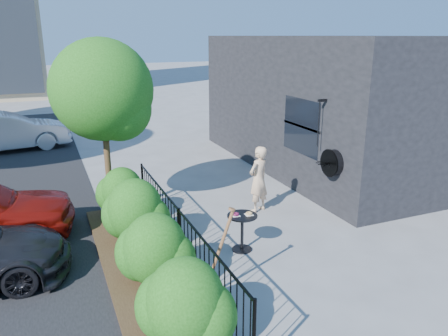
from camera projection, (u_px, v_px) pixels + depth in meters
name	position (u px, v px, depth m)	size (l,w,h in m)	color
ground	(254.00, 249.00, 8.57)	(120.00, 120.00, 0.00)	gray
shop_building	(346.00, 101.00, 13.98)	(6.22, 9.00, 4.00)	black
fence	(180.00, 236.00, 7.85)	(0.05, 6.05, 1.10)	black
planting_bed	(143.00, 269.00, 7.75)	(1.30, 6.00, 0.08)	#382616
shrubs	(145.00, 232.00, 7.68)	(1.10, 5.60, 1.24)	#1C5212
patio_tree	(106.00, 96.00, 9.37)	(2.20, 2.20, 3.94)	#3F2B19
cafe_table	(242.00, 226.00, 8.38)	(0.58, 0.58, 0.78)	black
woman	(258.00, 179.00, 10.20)	(0.58, 0.38, 1.58)	#DDB58F
shovel	(217.00, 259.00, 6.83)	(0.53, 0.20, 1.53)	brown
car_silver	(6.00, 132.00, 15.65)	(1.48, 4.24, 1.40)	silver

